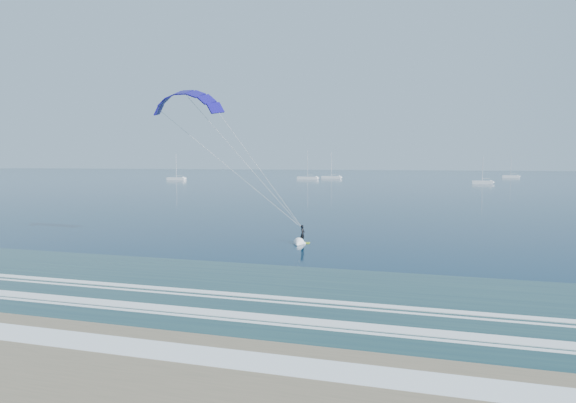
# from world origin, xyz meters

# --- Properties ---
(ground) EXTENTS (900.00, 900.00, 0.00)m
(ground) POSITION_xyz_m (0.00, 0.00, 0.00)
(ground) COLOR #07253E
(ground) RESTS_ON ground
(kitesurfer_rig) EXTENTS (16.46, 7.09, 16.54)m
(kitesurfer_rig) POSITION_xyz_m (-4.70, 27.91, 8.56)
(kitesurfer_rig) COLOR #A2CB17
(kitesurfer_rig) RESTS_ON ground
(sailboat_0) EXTENTS (8.36, 2.40, 11.42)m
(sailboat_0) POSITION_xyz_m (-96.49, 180.21, 0.68)
(sailboat_0) COLOR white
(sailboat_0) RESTS_ON ground
(sailboat_1) EXTENTS (9.52, 2.40, 12.96)m
(sailboat_1) POSITION_xyz_m (-44.15, 206.49, 0.69)
(sailboat_1) COLOR white
(sailboat_1) RESTS_ON ground
(sailboat_2) EXTENTS (9.21, 2.40, 12.35)m
(sailboat_2) POSITION_xyz_m (-35.60, 218.34, 0.68)
(sailboat_2) COLOR white
(sailboat_2) RESTS_ON ground
(sailboat_3) EXTENTS (7.04, 2.40, 10.00)m
(sailboat_3) POSITION_xyz_m (28.69, 179.30, 0.67)
(sailboat_3) COLOR white
(sailboat_3) RESTS_ON ground
(sailboat_4) EXTENTS (7.97, 2.40, 10.94)m
(sailboat_4) POSITION_xyz_m (47.48, 257.78, 0.68)
(sailboat_4) COLOR white
(sailboat_4) RESTS_ON ground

